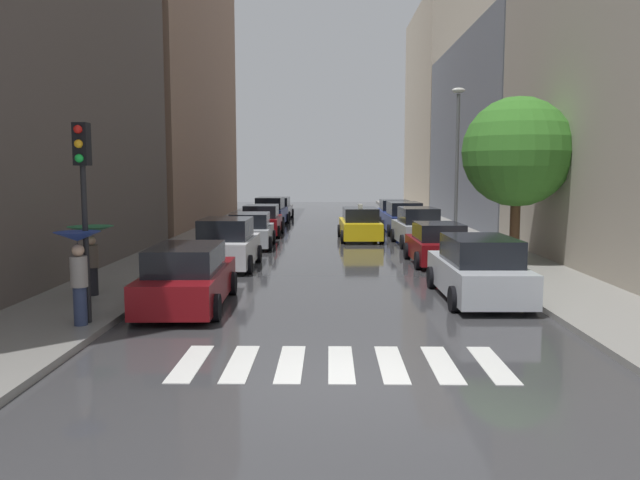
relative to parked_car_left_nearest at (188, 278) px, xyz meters
name	(u,v)px	position (x,y,z in m)	size (l,w,h in m)	color
ground_plane	(333,235)	(3.78, 18.36, -0.77)	(28.00, 72.00, 0.04)	#38383B
sidewalk_left	(214,233)	(-2.72, 18.36, -0.68)	(3.00, 72.00, 0.15)	gray
sidewalk_right	(453,233)	(10.28, 18.36, -0.68)	(3.00, 72.00, 0.15)	gray
crosswalk_stripes	(341,364)	(3.78, -4.63, -0.75)	(5.85, 2.20, 0.01)	silver
building_left_mid	(165,54)	(-7.22, 26.50, 10.33)	(6.00, 21.70, 22.15)	#8C6B56
building_right_mid	(504,133)	(14.78, 25.37, 5.15)	(6.00, 20.79, 11.80)	slate
building_right_far	(448,109)	(14.78, 44.81, 8.53)	(6.00, 17.45, 18.56)	#B2A38C
parked_car_left_nearest	(188,278)	(0.00, 0.00, 0.00)	(2.16, 4.83, 1.60)	maroon
parked_car_left_second	(227,245)	(-0.07, 6.52, 0.07)	(2.12, 4.18, 1.77)	silver
parked_car_left_third	(251,231)	(0.02, 12.54, -0.01)	(2.18, 4.32, 1.56)	#B2B7BF
parked_car_left_fourth	(262,221)	(-0.05, 17.87, 0.02)	(2.20, 4.38, 1.64)	maroon
parked_car_left_fifth	(270,212)	(-0.16, 24.11, 0.08)	(2.15, 4.25, 1.79)	navy
parked_car_left_sixth	(278,209)	(-0.12, 29.39, -0.01)	(2.09, 4.71, 1.57)	silver
parked_car_right_nearest	(478,270)	(7.56, 1.10, 0.05)	(2.15, 4.74, 1.71)	#B2B7BF
parked_car_right_second	(437,245)	(7.58, 7.50, -0.03)	(2.12, 4.04, 1.54)	maroon
parked_car_right_third	(417,228)	(7.66, 13.42, 0.07)	(2.15, 4.43, 1.77)	#B2B7BF
parked_car_right_fourth	(403,219)	(7.65, 18.85, 0.06)	(2.19, 4.58, 1.75)	navy
parked_car_right_fifth	(394,213)	(7.70, 24.48, 0.01)	(2.15, 4.34, 1.62)	navy
taxi_midroad	(360,225)	(5.11, 15.64, 0.01)	(2.19, 4.74, 1.81)	yellow
pedestrian_foreground	(78,258)	(-1.75, -2.46, 0.84)	(0.97, 0.97, 2.01)	navy
pedestrian_near_tree	(91,242)	(-2.71, 0.77, 0.82)	(1.18, 1.18, 1.84)	black
street_tree_right	(517,152)	(10.33, 7.26, 3.36)	(3.94, 3.94, 5.94)	#513823
traffic_light_left_corner	(83,178)	(-1.67, -2.25, 2.53)	(0.30, 0.42, 4.30)	black
lamp_post_right	(457,155)	(9.33, 13.00, 3.42)	(0.60, 0.28, 6.98)	#595B60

